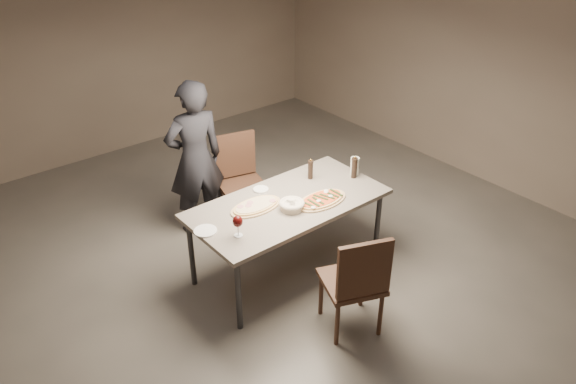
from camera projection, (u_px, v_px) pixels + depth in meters
room at (288, 136)px, 4.71m from camera, size 7.00×7.00×7.00m
dining_table at (288, 207)px, 5.07m from camera, size 1.80×0.90×0.75m
zucchini_pizza at (322, 200)px, 5.04m from camera, size 0.52×0.29×0.05m
ham_pizza at (256, 206)px, 4.95m from camera, size 0.50×0.28×0.04m
bread_basket at (292, 205)px, 4.90m from camera, size 0.23×0.23×0.08m
oil_dish at (261, 189)px, 5.21m from camera, size 0.14×0.14×0.02m
pepper_mill_left at (354, 167)px, 5.38m from camera, size 0.06×0.06×0.23m
pepper_mill_right at (310, 169)px, 5.37m from camera, size 0.05×0.05×0.21m
carafe at (355, 166)px, 5.44m from camera, size 0.09×0.09×0.18m
wine_glass at (238, 222)px, 4.51m from camera, size 0.09×0.09×0.19m
side_plate at (205, 231)px, 4.63m from camera, size 0.19×0.19×0.01m
chair_near at (357, 279)px, 4.41m from camera, size 0.60×0.60×0.97m
chair_far at (240, 175)px, 5.90m from camera, size 0.56×0.56×0.98m
diner at (195, 159)px, 5.61m from camera, size 0.65×0.48×1.65m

